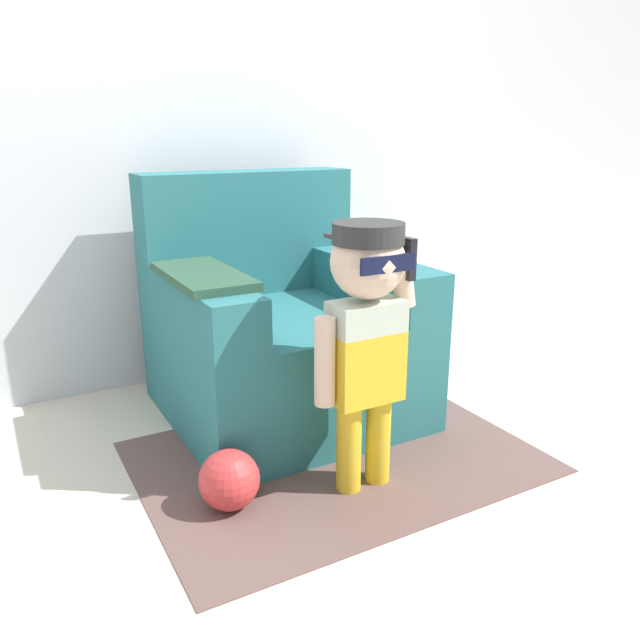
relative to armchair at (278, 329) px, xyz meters
The scene contains 7 objects.
ground_plane 0.43m from the armchair, 112.24° to the right, with size 10.00×10.00×0.00m, color beige.
wall_back 1.12m from the armchair, 99.27° to the left, with size 10.00×0.05×2.60m.
armchair is the anchor object (origin of this frame).
person_child 0.74m from the armchair, 92.15° to the right, with size 0.36×0.27×0.88m.
side_table 0.72m from the armchair, ahead, with size 0.36×0.36×0.49m.
rug 0.61m from the armchair, 91.27° to the right, with size 1.38×1.00×0.01m.
toy_ball 0.80m from the armchair, 127.39° to the right, with size 0.19×0.19×0.19m.
Camera 1 is at (-0.95, -2.01, 1.14)m, focal length 35.00 mm.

